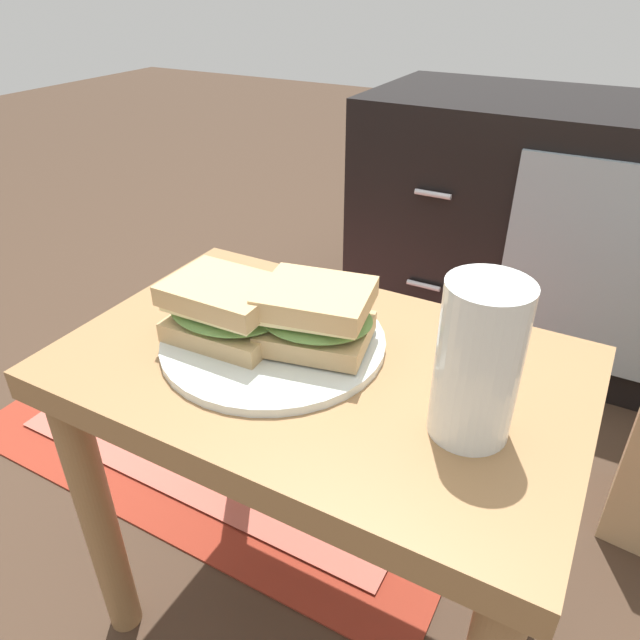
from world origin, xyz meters
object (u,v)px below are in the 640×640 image
at_px(plate, 272,343).
at_px(beer_glass, 478,364).
at_px(sandwich_back, 316,316).
at_px(sandwich_front, 225,309).
at_px(tv_cabinet, 569,232).

bearing_deg(plate, beer_glass, -7.02).
xyz_separation_m(plate, sandwich_back, (0.05, 0.02, 0.04)).
xyz_separation_m(plate, sandwich_front, (-0.05, -0.02, 0.04)).
relative_size(plate, beer_glass, 1.66).
distance_m(tv_cabinet, plate, 0.99).
distance_m(tv_cabinet, sandwich_back, 0.97).
bearing_deg(sandwich_front, sandwich_back, 18.05).
relative_size(plate, sandwich_front, 1.86).
bearing_deg(plate, sandwich_back, 18.05).
bearing_deg(sandwich_front, plate, 18.05).
bearing_deg(sandwich_front, beer_glass, -2.62).
distance_m(tv_cabinet, beer_glass, 1.01).
height_order(plate, sandwich_back, sandwich_back).
xyz_separation_m(tv_cabinet, plate, (-0.20, -0.95, 0.17)).
bearing_deg(beer_glass, plate, 172.98).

